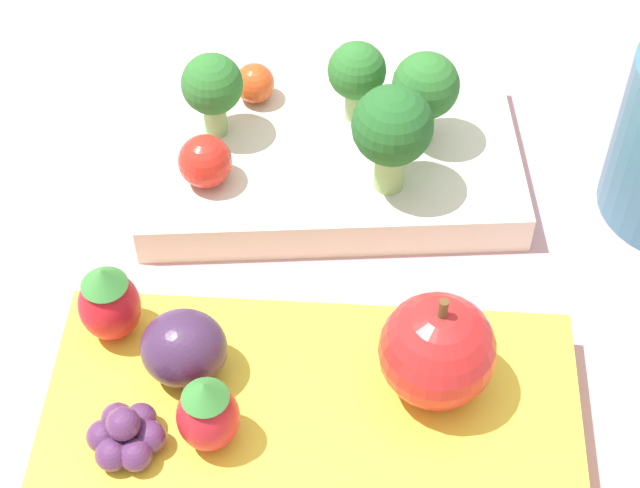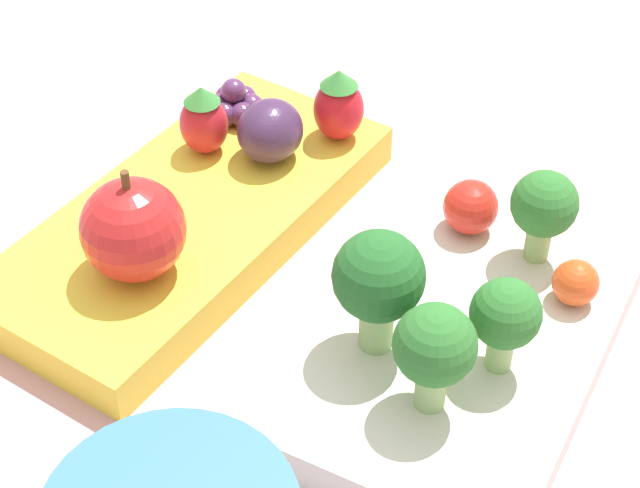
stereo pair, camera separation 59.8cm
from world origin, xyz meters
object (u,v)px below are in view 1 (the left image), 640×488
(broccoli_floret_3, at_px, (357,73))
(plum, at_px, (184,348))
(cherry_tomato_0, at_px, (205,161))
(apple, at_px, (437,351))
(broccoli_floret_1, at_px, (392,129))
(broccoli_floret_0, at_px, (212,87))
(bento_box_savoury, at_px, (329,158))
(grape_cluster, at_px, (126,435))
(cherry_tomato_1, at_px, (255,83))
(strawberry_0, at_px, (208,413))
(bento_box_fruit, at_px, (309,412))
(broccoli_floret_2, at_px, (425,89))
(strawberry_1, at_px, (109,302))

(broccoli_floret_3, bearing_deg, plum, -114.24)
(cherry_tomato_0, distance_m, apple, 0.16)
(broccoli_floret_1, height_order, plum, broccoli_floret_1)
(broccoli_floret_3, distance_m, cherry_tomato_0, 0.09)
(broccoli_floret_0, distance_m, broccoli_floret_3, 0.07)
(bento_box_savoury, distance_m, broccoli_floret_3, 0.05)
(bento_box_savoury, xyz_separation_m, grape_cluster, (-0.08, -0.18, 0.02))
(cherry_tomato_1, xyz_separation_m, strawberry_0, (-0.01, -0.21, 0.01))
(bento_box_fruit, distance_m, broccoli_floret_1, 0.14)
(broccoli_floret_2, bearing_deg, grape_cluster, -124.70)
(broccoli_floret_1, relative_size, broccoli_floret_3, 1.30)
(bento_box_savoury, xyz_separation_m, strawberry_0, (-0.05, -0.17, 0.03))
(broccoli_floret_3, distance_m, plum, 0.18)
(broccoli_floret_1, distance_m, cherry_tomato_1, 0.10)
(strawberry_1, xyz_separation_m, plum, (0.03, -0.02, -0.00))
(broccoli_floret_3, bearing_deg, cherry_tomato_0, -146.79)
(broccoli_floret_3, bearing_deg, cherry_tomato_1, 166.57)
(broccoli_floret_0, height_order, plum, broccoli_floret_0)
(strawberry_0, relative_size, strawberry_1, 0.95)
(bento_box_fruit, height_order, broccoli_floret_2, broccoli_floret_2)
(plum, bearing_deg, cherry_tomato_0, 90.58)
(bento_box_fruit, relative_size, cherry_tomato_1, 10.75)
(plum, bearing_deg, broccoli_floret_1, 51.47)
(bento_box_fruit, relative_size, plum, 6.25)
(cherry_tomato_0, distance_m, grape_cluster, 0.15)
(broccoli_floret_1, bearing_deg, strawberry_0, -117.78)
(bento_box_savoury, xyz_separation_m, strawberry_1, (-0.09, -0.12, 0.03))
(broccoli_floret_3, height_order, cherry_tomato_0, broccoli_floret_3)
(apple, height_order, strawberry_0, apple)
(bento_box_savoury, distance_m, grape_cluster, 0.20)
(bento_box_savoury, bearing_deg, broccoli_floret_2, 6.88)
(broccoli_floret_1, distance_m, cherry_tomato_0, 0.09)
(broccoli_floret_1, bearing_deg, bento_box_fruit, -106.40)
(grape_cluster, bearing_deg, broccoli_floret_1, 53.66)
(cherry_tomato_1, distance_m, grape_cluster, 0.21)
(cherry_tomato_0, height_order, cherry_tomato_1, cherry_tomato_0)
(broccoli_floret_2, height_order, broccoli_floret_3, broccoli_floret_2)
(broccoli_floret_3, distance_m, grape_cluster, 0.22)
(bento_box_savoury, bearing_deg, broccoli_floret_0, 171.92)
(strawberry_0, bearing_deg, plum, 111.47)
(strawberry_0, bearing_deg, grape_cluster, -172.95)
(cherry_tomato_0, height_order, strawberry_1, strawberry_1)
(broccoli_floret_1, xyz_separation_m, broccoli_floret_3, (-0.02, 0.05, -0.01))
(broccoli_floret_0, bearing_deg, broccoli_floret_2, -1.42)
(bento_box_savoury, height_order, cherry_tomato_0, cherry_tomato_0)
(cherry_tomato_0, xyz_separation_m, plum, (0.00, -0.11, 0.00))
(broccoli_floret_3, bearing_deg, grape_cluster, -115.13)
(strawberry_1, distance_m, plum, 0.04)
(broccoli_floret_3, distance_m, strawberry_1, 0.18)
(cherry_tomato_1, xyz_separation_m, plum, (-0.02, -0.17, 0.01))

